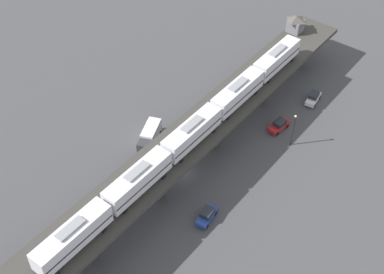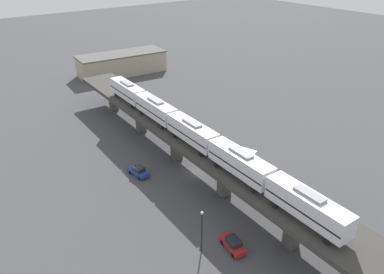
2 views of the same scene
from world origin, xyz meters
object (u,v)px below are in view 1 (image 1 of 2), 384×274
object	(u,v)px
subway_train	(192,132)
street_car_white	(313,98)
signal_hut	(296,23)
delivery_truck	(150,136)
street_car_blue	(207,215)
street_lamp	(294,128)
street_car_red	(279,125)

from	to	relation	value
subway_train	street_car_white	distance (m)	31.16
signal_hut	delivery_truck	distance (m)	39.08
street_car_blue	street_lamp	size ratio (longest dim) A/B	0.66
signal_hut	street_car_red	bearing A→B (deg)	113.10
delivery_truck	street_lamp	xyz separation A→B (m)	(-20.44, -14.51, 2.35)
street_car_red	street_car_white	bearing A→B (deg)	-97.81
street_car_red	street_lamp	xyz separation A→B (m)	(-3.78, 2.34, 3.17)
signal_hut	street_car_red	xyz separation A→B (m)	(-8.88, 20.83, -7.72)
street_car_white	street_lamp	size ratio (longest dim) A/B	0.66
subway_train	street_car_white	world-z (taller)	subway_train
street_car_blue	signal_hut	bearing A→B (deg)	-77.57
signal_hut	street_car_white	bearing A→B (deg)	135.83
street_car_blue	street_car_red	bearing A→B (deg)	-87.33
street_car_red	delivery_truck	bearing A→B (deg)	45.32
subway_train	street_car_red	bearing A→B (deg)	-109.51
street_car_red	street_car_blue	world-z (taller)	same
subway_train	street_car_red	size ratio (longest dim) A/B	13.47
street_car_white	delivery_truck	size ratio (longest dim) A/B	0.61
delivery_truck	street_car_red	bearing A→B (deg)	-134.68
street_car_white	delivery_truck	bearing A→B (deg)	56.70
subway_train	delivery_truck	distance (m)	12.83
street_car_white	street_car_blue	world-z (taller)	same
delivery_truck	street_lamp	distance (m)	25.17
subway_train	street_car_red	world-z (taller)	subway_train
signal_hut	street_car_white	distance (m)	16.38
street_car_white	street_car_blue	bearing A→B (deg)	89.47
street_car_blue	street_lamp	world-z (taller)	street_lamp
street_car_white	street_car_blue	xyz separation A→B (m)	(0.33, 35.44, 0.00)
delivery_truck	street_car_white	bearing A→B (deg)	-123.30
subway_train	street_car_blue	xyz separation A→B (m)	(-7.59, 6.51, -8.46)
street_car_red	delivery_truck	world-z (taller)	delivery_truck
street_car_blue	delivery_truck	xyz separation A→B (m)	(17.81, -7.83, 0.82)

